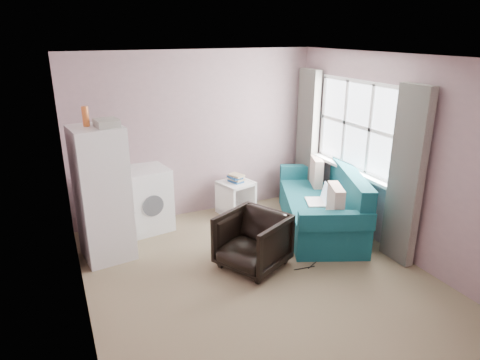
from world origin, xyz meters
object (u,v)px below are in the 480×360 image
object	(u,v)px
fridge	(102,193)
washing_machine	(144,197)
armchair	(253,239)
side_table	(236,195)
sofa	(324,206)

from	to	relation	value
fridge	washing_machine	world-z (taller)	fridge
armchair	washing_machine	size ratio (longest dim) A/B	0.82
fridge	washing_machine	bearing A→B (deg)	37.00
armchair	side_table	distance (m)	1.65
side_table	fridge	bearing A→B (deg)	-163.91
side_table	sofa	world-z (taller)	sofa
washing_machine	sofa	bearing A→B (deg)	-32.74
fridge	side_table	bearing A→B (deg)	8.14
washing_machine	sofa	world-z (taller)	sofa
fridge	sofa	xyz separation A→B (m)	(3.00, -0.44, -0.52)
armchair	sofa	xyz separation A→B (m)	(1.42, 0.55, -0.04)
armchair	sofa	bearing A→B (deg)	83.84
washing_machine	sofa	size ratio (longest dim) A/B	0.40
fridge	washing_machine	xyz separation A→B (m)	(0.62, 0.62, -0.38)
fridge	side_table	xyz separation A→B (m)	(2.05, 0.59, -0.56)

